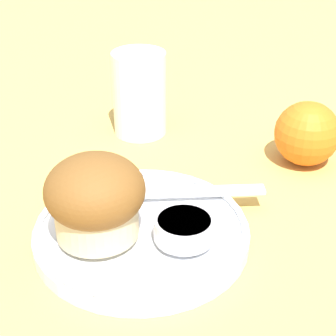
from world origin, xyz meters
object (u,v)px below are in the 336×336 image
muffin (95,198)px  juice_glass (140,94)px  butter_knife (165,192)px  orange_fruit (307,134)px

muffin → juice_glass: juice_glass is taller
butter_knife → orange_fruit: bearing=28.6°
muffin → butter_knife: bearing=65.0°
muffin → butter_knife: size_ratio=0.46×
juice_glass → butter_knife: bearing=-61.1°
muffin → juice_glass: (-0.05, 0.24, -0.00)m
orange_fruit → butter_knife: bearing=-129.6°
butter_knife → muffin: bearing=-136.8°
butter_knife → juice_glass: 0.18m
butter_knife → juice_glass: size_ratio=1.81×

